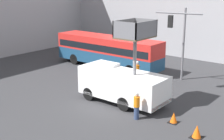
{
  "coord_description": "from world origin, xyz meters",
  "views": [
    {
      "loc": [
        -15.92,
        -12.97,
        8.15
      ],
      "look_at": [
        0.82,
        0.44,
        2.22
      ],
      "focal_mm": 50.0,
      "sensor_mm": 36.0,
      "label": 1
    }
  ],
  "objects_px": {
    "traffic_light_pole": "(179,34)",
    "traffic_cone_mid_road": "(174,118)",
    "traffic_cone_near_truck": "(197,132)",
    "utility_truck": "(123,83)",
    "city_bus": "(108,50)",
    "road_worker_directing": "(137,72)",
    "road_worker_near_truck": "(137,106)"
  },
  "relations": [
    {
      "from": "road_worker_near_truck",
      "to": "traffic_cone_mid_road",
      "type": "xyz_separation_m",
      "value": [
        0.98,
        -2.06,
        -0.59
      ]
    },
    {
      "from": "road_worker_near_truck",
      "to": "traffic_cone_mid_road",
      "type": "relative_size",
      "value": 2.73
    },
    {
      "from": "traffic_cone_mid_road",
      "to": "traffic_cone_near_truck",
      "type": "bearing_deg",
      "value": -116.46
    },
    {
      "from": "road_worker_directing",
      "to": "city_bus",
      "type": "bearing_deg",
      "value": 10.49
    },
    {
      "from": "road_worker_directing",
      "to": "traffic_cone_mid_road",
      "type": "bearing_deg",
      "value": 174.92
    },
    {
      "from": "traffic_cone_near_truck",
      "to": "city_bus",
      "type": "bearing_deg",
      "value": 57.43
    },
    {
      "from": "road_worker_near_truck",
      "to": "traffic_light_pole",
      "type": "bearing_deg",
      "value": -73.91
    },
    {
      "from": "traffic_light_pole",
      "to": "road_worker_near_truck",
      "type": "distance_m",
      "value": 8.84
    },
    {
      "from": "city_bus",
      "to": "traffic_cone_near_truck",
      "type": "relative_size",
      "value": 15.58
    },
    {
      "from": "traffic_light_pole",
      "to": "traffic_cone_near_truck",
      "type": "height_order",
      "value": "traffic_light_pole"
    },
    {
      "from": "road_worker_near_truck",
      "to": "road_worker_directing",
      "type": "distance_m",
      "value": 7.49
    },
    {
      "from": "city_bus",
      "to": "traffic_light_pole",
      "type": "bearing_deg",
      "value": -166.32
    },
    {
      "from": "city_bus",
      "to": "road_worker_near_truck",
      "type": "bearing_deg",
      "value": 154.64
    },
    {
      "from": "utility_truck",
      "to": "traffic_cone_mid_road",
      "type": "height_order",
      "value": "utility_truck"
    },
    {
      "from": "utility_truck",
      "to": "city_bus",
      "type": "bearing_deg",
      "value": 45.63
    },
    {
      "from": "utility_truck",
      "to": "traffic_cone_mid_road",
      "type": "xyz_separation_m",
      "value": [
        -0.78,
        -4.48,
        -1.16
      ]
    },
    {
      "from": "city_bus",
      "to": "traffic_light_pole",
      "type": "height_order",
      "value": "traffic_light_pole"
    },
    {
      "from": "traffic_light_pole",
      "to": "road_worker_near_truck",
      "type": "height_order",
      "value": "traffic_light_pole"
    },
    {
      "from": "traffic_light_pole",
      "to": "traffic_cone_near_truck",
      "type": "bearing_deg",
      "value": -146.24
    },
    {
      "from": "traffic_light_pole",
      "to": "traffic_cone_mid_road",
      "type": "xyz_separation_m",
      "value": [
        -7.09,
        -3.46,
        -3.94
      ]
    },
    {
      "from": "road_worker_directing",
      "to": "road_worker_near_truck",
      "type": "bearing_deg",
      "value": 158.85
    },
    {
      "from": "city_bus",
      "to": "traffic_cone_mid_road",
      "type": "relative_size",
      "value": 17.52
    },
    {
      "from": "city_bus",
      "to": "traffic_cone_near_truck",
      "type": "height_order",
      "value": "city_bus"
    },
    {
      "from": "road_worker_directing",
      "to": "traffic_cone_near_truck",
      "type": "xyz_separation_m",
      "value": [
        -6.18,
        -8.16,
        -0.6
      ]
    },
    {
      "from": "road_worker_near_truck",
      "to": "traffic_cone_mid_road",
      "type": "bearing_deg",
      "value": -148.45
    },
    {
      "from": "traffic_light_pole",
      "to": "traffic_cone_near_truck",
      "type": "distance_m",
      "value": 10.42
    },
    {
      "from": "city_bus",
      "to": "traffic_cone_mid_road",
      "type": "bearing_deg",
      "value": 163.53
    },
    {
      "from": "utility_truck",
      "to": "road_worker_directing",
      "type": "height_order",
      "value": "utility_truck"
    },
    {
      "from": "utility_truck",
      "to": "city_bus",
      "type": "relative_size",
      "value": 0.54
    },
    {
      "from": "traffic_cone_near_truck",
      "to": "traffic_light_pole",
      "type": "bearing_deg",
      "value": 33.76
    },
    {
      "from": "utility_truck",
      "to": "road_worker_near_truck",
      "type": "bearing_deg",
      "value": -126.05
    },
    {
      "from": "city_bus",
      "to": "road_worker_directing",
      "type": "xyz_separation_m",
      "value": [
        -2.33,
        -5.15,
        -0.9
      ]
    }
  ]
}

